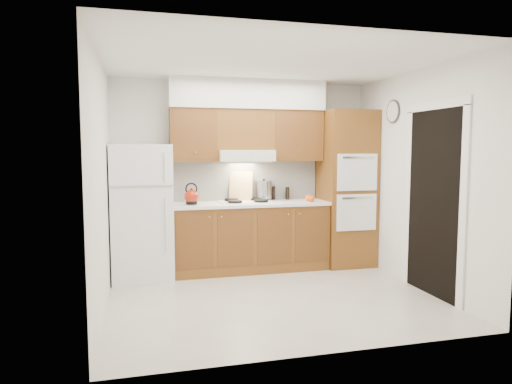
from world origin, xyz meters
TOP-DOWN VIEW (x-y plane):
  - floor at (0.00, 0.00)m, footprint 3.60×3.60m
  - ceiling at (0.00, 0.00)m, footprint 3.60×3.60m
  - wall_back at (0.00, 1.50)m, footprint 3.60×0.02m
  - wall_left at (-1.80, 0.00)m, footprint 0.02×3.00m
  - wall_right at (1.80, 0.00)m, footprint 0.02×3.00m
  - fridge at (-1.41, 1.14)m, footprint 0.75×0.72m
  - base_cabinets at (0.02, 1.20)m, footprint 2.11×0.60m
  - countertop at (0.03, 1.19)m, footprint 2.13×0.62m
  - backsplash at (0.02, 1.49)m, footprint 2.11×0.03m
  - oven_cabinet at (1.44, 1.18)m, footprint 0.70×0.65m
  - upper_cab_left at (-0.71, 1.33)m, footprint 0.63×0.33m
  - upper_cab_right at (0.72, 1.33)m, footprint 0.73×0.33m
  - range_hood at (-0.02, 1.27)m, footprint 0.75×0.45m
  - upper_cab_over_hood at (-0.02, 1.33)m, footprint 0.75×0.33m
  - soffit at (0.03, 1.32)m, footprint 2.13×0.36m
  - cooktop at (-0.02, 1.21)m, footprint 0.74×0.50m
  - doorway at (1.79, -0.35)m, footprint 0.02×0.90m
  - wall_clock at (1.79, 0.55)m, footprint 0.02×0.30m
  - kettle at (-0.78, 1.11)m, footprint 0.22×0.22m
  - cutting_board at (-0.06, 1.40)m, footprint 0.34×0.21m
  - stock_pot at (0.27, 1.37)m, footprint 0.25×0.25m
  - condiment_a at (0.43, 1.43)m, footprint 0.06×0.06m
  - condiment_b at (0.64, 1.45)m, footprint 0.07×0.07m
  - condiment_c at (0.63, 1.39)m, footprint 0.07×0.07m
  - orange_near at (0.86, 1.05)m, footprint 0.09×0.09m
  - orange_far at (0.85, 1.13)m, footprint 0.10×0.10m

SIDE VIEW (x-z plane):
  - floor at x=0.00m, z-range 0.00..0.00m
  - base_cabinets at x=0.02m, z-range 0.00..0.90m
  - fridge at x=-1.41m, z-range 0.00..1.72m
  - countertop at x=0.03m, z-range 0.90..0.94m
  - cooktop at x=-0.02m, z-range 0.94..0.95m
  - orange_near at x=0.86m, z-range 0.94..1.02m
  - orange_far at x=0.85m, z-range 0.94..1.03m
  - condiment_c at x=0.63m, z-range 0.94..1.09m
  - condiment_b at x=0.64m, z-range 0.94..1.12m
  - condiment_a at x=0.43m, z-range 0.94..1.13m
  - kettle at x=-0.78m, z-range 0.95..1.14m
  - doorway at x=1.79m, z-range 0.00..2.10m
  - stock_pot at x=0.27m, z-range 0.97..1.21m
  - oven_cabinet at x=1.44m, z-range 0.00..2.20m
  - cutting_board at x=-0.06m, z-range 0.93..1.35m
  - backsplash at x=0.02m, z-range 0.94..1.50m
  - wall_back at x=0.00m, z-range 0.00..2.60m
  - wall_left at x=-1.80m, z-range 0.00..2.60m
  - wall_right at x=1.80m, z-range 0.00..2.60m
  - range_hood at x=-0.02m, z-range 1.50..1.65m
  - upper_cab_left at x=-0.71m, z-range 1.50..2.20m
  - upper_cab_right at x=0.72m, z-range 1.50..2.20m
  - upper_cab_over_hood at x=-0.02m, z-range 1.65..2.20m
  - wall_clock at x=1.79m, z-range 2.00..2.30m
  - soffit at x=0.03m, z-range 2.20..2.60m
  - ceiling at x=0.00m, z-range 2.60..2.60m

